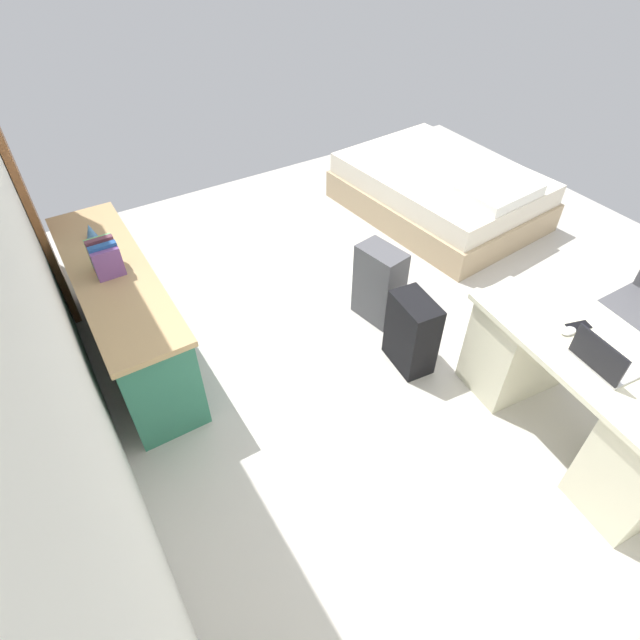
% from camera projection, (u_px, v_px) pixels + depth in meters
% --- Properties ---
extents(ground_plane, '(5.69, 5.69, 0.00)m').
position_uv_depth(ground_plane, '(410.00, 317.00, 4.06)').
color(ground_plane, beige).
extents(wall_back, '(4.65, 0.10, 2.82)m').
position_uv_depth(wall_back, '(26.00, 267.00, 2.19)').
color(wall_back, silver).
rests_on(wall_back, ground_plane).
extents(door_wooden, '(0.88, 0.05, 2.04)m').
position_uv_depth(door_wooden, '(19.00, 181.00, 3.60)').
color(door_wooden, brown).
rests_on(door_wooden, ground_plane).
extents(desk, '(1.50, 0.81, 0.73)m').
position_uv_depth(desk, '(579.00, 393.00, 3.00)').
color(desk, beige).
rests_on(desk, ground_plane).
extents(credenza, '(1.80, 0.48, 0.75)m').
position_uv_depth(credenza, '(125.00, 314.00, 3.52)').
color(credenza, '#2D7056').
rests_on(credenza, ground_plane).
extents(bed, '(2.01, 1.55, 0.58)m').
position_uv_depth(bed, '(440.00, 191.00, 5.07)').
color(bed, tan).
rests_on(bed, ground_plane).
extents(suitcase_black, '(0.38, 0.26, 0.57)m').
position_uv_depth(suitcase_black, '(412.00, 333.00, 3.51)').
color(suitcase_black, black).
rests_on(suitcase_black, ground_plane).
extents(suitcase_spare_grey, '(0.39, 0.28, 0.62)m').
position_uv_depth(suitcase_spare_grey, '(379.00, 284.00, 3.87)').
color(suitcase_spare_grey, '#4C4C51').
rests_on(suitcase_spare_grey, ground_plane).
extents(laptop, '(0.33, 0.25, 0.21)m').
position_uv_depth(laptop, '(603.00, 359.00, 2.66)').
color(laptop, '#B7B7BC').
rests_on(laptop, desk).
extents(computer_mouse, '(0.07, 0.11, 0.03)m').
position_uv_depth(computer_mouse, '(568.00, 331.00, 2.86)').
color(computer_mouse, white).
rests_on(computer_mouse, desk).
extents(cell_phone_by_mouse, '(0.10, 0.15, 0.01)m').
position_uv_depth(cell_phone_by_mouse, '(579.00, 326.00, 2.91)').
color(cell_phone_by_mouse, black).
rests_on(cell_phone_by_mouse, desk).
extents(book_row, '(0.20, 0.17, 0.22)m').
position_uv_depth(book_row, '(105.00, 257.00, 3.20)').
color(book_row, '#724687').
rests_on(book_row, credenza).
extents(figurine_small, '(0.08, 0.08, 0.11)m').
position_uv_depth(figurine_small, '(90.00, 231.00, 3.52)').
color(figurine_small, '#4C7FBF').
rests_on(figurine_small, credenza).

